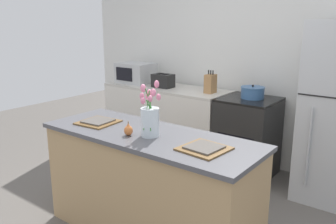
% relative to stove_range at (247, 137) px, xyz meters
% --- Properties ---
extents(back_wall, '(5.20, 0.08, 2.70)m').
position_rel_stove_range_xyz_m(back_wall, '(-0.10, 0.40, 0.90)').
color(back_wall, silver).
rests_on(back_wall, ground_plane).
extents(kitchen_island, '(1.80, 0.66, 0.88)m').
position_rel_stove_range_xyz_m(kitchen_island, '(-0.10, -1.60, -0.00)').
color(kitchen_island, tan).
rests_on(kitchen_island, ground_plane).
extents(back_counter, '(1.68, 0.60, 0.90)m').
position_rel_stove_range_xyz_m(back_counter, '(-1.16, 0.00, 0.00)').
color(back_counter, silver).
rests_on(back_counter, ground_plane).
extents(stove_range, '(0.60, 0.61, 0.90)m').
position_rel_stove_range_xyz_m(stove_range, '(0.00, 0.00, 0.00)').
color(stove_range, black).
rests_on(stove_range, ground_plane).
extents(flower_vase, '(0.15, 0.18, 0.42)m').
position_rel_stove_range_xyz_m(flower_vase, '(-0.05, -1.64, 0.57)').
color(flower_vase, silver).
rests_on(flower_vase, kitchen_island).
extents(pear_figurine, '(0.07, 0.07, 0.11)m').
position_rel_stove_range_xyz_m(pear_figurine, '(-0.19, -1.73, 0.48)').
color(pear_figurine, '#C66B33').
rests_on(pear_figurine, kitchen_island).
extents(plate_setting_left, '(0.32, 0.32, 0.02)m').
position_rel_stove_range_xyz_m(plate_setting_left, '(-0.63, -1.64, 0.45)').
color(plate_setting_left, brown).
rests_on(plate_setting_left, kitchen_island).
extents(plate_setting_right, '(0.32, 0.32, 0.02)m').
position_rel_stove_range_xyz_m(plate_setting_right, '(0.43, -1.64, 0.45)').
color(plate_setting_right, brown).
rests_on(plate_setting_right, kitchen_island).
extents(toaster, '(0.28, 0.18, 0.17)m').
position_rel_stove_range_xyz_m(toaster, '(-1.17, -0.05, 0.53)').
color(toaster, black).
rests_on(toaster, back_counter).
extents(cooking_pot, '(0.26, 0.26, 0.15)m').
position_rel_stove_range_xyz_m(cooking_pot, '(0.02, 0.03, 0.51)').
color(cooking_pot, '#386093').
rests_on(cooking_pot, stove_range).
extents(microwave, '(0.48, 0.37, 0.27)m').
position_rel_stove_range_xyz_m(microwave, '(-1.69, -0.00, 0.58)').
color(microwave, '#B7BABC').
rests_on(microwave, back_counter).
extents(knife_block, '(0.10, 0.14, 0.27)m').
position_rel_stove_range_xyz_m(knife_block, '(-0.50, 0.00, 0.56)').
color(knife_block, '#A37547').
rests_on(knife_block, back_counter).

